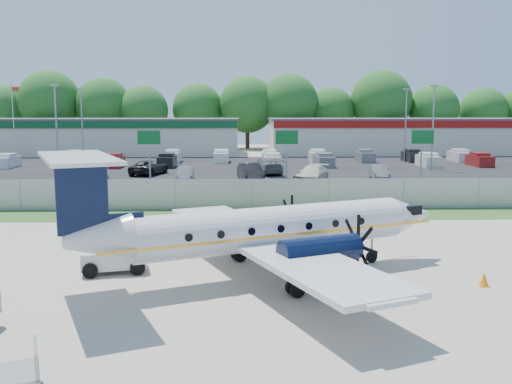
{
  "coord_description": "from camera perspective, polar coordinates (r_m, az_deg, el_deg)",
  "views": [
    {
      "loc": [
        -0.9,
        -22.82,
        6.46
      ],
      "look_at": [
        0.0,
        6.0,
        2.3
      ],
      "focal_mm": 40.0,
      "sensor_mm": 36.0,
      "label": 1
    }
  ],
  "objects": [
    {
      "name": "ground",
      "position": [
        23.74,
        0.46,
        -7.58
      ],
      "size": [
        170.0,
        170.0,
        0.0
      ],
      "primitive_type": "plane",
      "color": "#AFA494",
      "rests_on": "ground"
    },
    {
      "name": "grass_verge",
      "position": [
        35.43,
        -0.3,
        -2.29
      ],
      "size": [
        170.0,
        4.0,
        0.02
      ],
      "primitive_type": "cube",
      "color": "#2D561E",
      "rests_on": "ground"
    },
    {
      "name": "access_road",
      "position": [
        42.33,
        -0.55,
        -0.56
      ],
      "size": [
        170.0,
        8.0,
        0.02
      ],
      "primitive_type": "cube",
      "color": "black",
      "rests_on": "ground"
    },
    {
      "name": "parking_lot",
      "position": [
        63.16,
        -0.97,
        2.34
      ],
      "size": [
        170.0,
        32.0,
        0.02
      ],
      "primitive_type": "cube",
      "color": "black",
      "rests_on": "ground"
    },
    {
      "name": "perimeter_fence",
      "position": [
        37.23,
        -0.39,
        -0.22
      ],
      "size": [
        120.0,
        0.06,
        1.99
      ],
      "color": "gray",
      "rests_on": "ground"
    },
    {
      "name": "building_west",
      "position": [
        87.98,
        -17.09,
        5.35
      ],
      "size": [
        46.4,
        12.4,
        5.24
      ],
      "color": "silver",
      "rests_on": "ground"
    },
    {
      "name": "building_east",
      "position": [
        89.05,
        15.86,
        5.43
      ],
      "size": [
        44.4,
        12.4,
        5.24
      ],
      "color": "silver",
      "rests_on": "ground"
    },
    {
      "name": "sign_left",
      "position": [
        46.36,
        -10.63,
        4.54
      ],
      "size": [
        1.8,
        0.26,
        5.0
      ],
      "color": "gray",
      "rests_on": "ground"
    },
    {
      "name": "sign_mid",
      "position": [
        45.98,
        3.09,
        4.64
      ],
      "size": [
        1.8,
        0.26,
        5.0
      ],
      "color": "gray",
      "rests_on": "ground"
    },
    {
      "name": "sign_right",
      "position": [
        48.18,
        16.28,
        4.49
      ],
      "size": [
        1.8,
        0.26,
        5.0
      ],
      "color": "gray",
      "rests_on": "ground"
    },
    {
      "name": "flagpole_east",
      "position": [
        83.42,
        -23.07,
        6.99
      ],
      "size": [
        1.06,
        0.12,
        10.0
      ],
      "color": "silver",
      "rests_on": "ground"
    },
    {
      "name": "light_pole_nw",
      "position": [
        63.76,
        -19.36,
        6.64
      ],
      "size": [
        0.9,
        0.35,
        9.09
      ],
      "color": "gray",
      "rests_on": "ground"
    },
    {
      "name": "light_pole_ne",
      "position": [
        64.33,
        17.29,
        6.74
      ],
      "size": [
        0.9,
        0.35,
        9.09
      ],
      "color": "gray",
      "rests_on": "ground"
    },
    {
      "name": "light_pole_sw",
      "position": [
        73.36,
        -17.01,
        6.89
      ],
      "size": [
        0.9,
        0.35,
        9.09
      ],
      "color": "gray",
      "rests_on": "ground"
    },
    {
      "name": "light_pole_se",
      "position": [
        73.85,
        14.76,
        6.98
      ],
      "size": [
        0.9,
        0.35,
        9.09
      ],
      "color": "gray",
      "rests_on": "ground"
    },
    {
      "name": "tree_line",
      "position": [
        97.04,
        -1.26,
        4.39
      ],
      "size": [
        112.0,
        6.0,
        14.0
      ],
      "primitive_type": null,
      "color": "#1D591A",
      "rests_on": "ground"
    },
    {
      "name": "aircraft",
      "position": [
        22.07,
        1.02,
        -3.68
      ],
      "size": [
        16.01,
        15.56,
        4.95
      ],
      "color": "silver",
      "rests_on": "ground"
    },
    {
      "name": "pushback_tug",
      "position": [
        23.79,
        -13.78,
        -6.17
      ],
      "size": [
        2.78,
        2.27,
        1.35
      ],
      "color": "silver",
      "rests_on": "ground"
    },
    {
      "name": "cone_nose",
      "position": [
        22.91,
        21.84,
        -8.13
      ],
      "size": [
        0.37,
        0.37,
        0.52
      ],
      "color": "orange",
      "rests_on": "ground"
    },
    {
      "name": "cone_starboard_wing",
      "position": [
        27.28,
        -9.33,
        -5.04
      ],
      "size": [
        0.38,
        0.38,
        0.54
      ],
      "color": "orange",
      "rests_on": "ground"
    },
    {
      "name": "road_car_west",
      "position": [
        42.71,
        -20.98,
        -1.04
      ],
      "size": [
        4.96,
        3.52,
        1.57
      ],
      "primitive_type": "imported",
      "rotation": [
        0.0,
        0.0,
        1.16
      ],
      "color": "black",
      "rests_on": "ground"
    },
    {
      "name": "road_car_mid",
      "position": [
        44.13,
        1.87,
        -0.22
      ],
      "size": [
        4.78,
        3.21,
        1.29
      ],
      "primitive_type": "imported",
      "rotation": [
        0.0,
        0.0,
        -1.22
      ],
      "color": "black",
      "rests_on": "ground"
    },
    {
      "name": "parked_car_a",
      "position": [
        54.47,
        -15.35,
        1.1
      ],
      "size": [
        2.52,
        4.56,
        1.42
      ],
      "primitive_type": "imported",
      "rotation": [
        0.0,
        0.0,
        0.25
      ],
      "color": "#595B5E",
      "rests_on": "ground"
    },
    {
      "name": "parked_car_b",
      "position": [
        52.47,
        -7.04,
        1.07
      ],
      "size": [
        1.54,
        4.06,
        1.32
      ],
      "primitive_type": "imported",
      "rotation": [
        0.0,
        0.0,
        0.04
      ],
      "color": "#595B5E",
      "rests_on": "ground"
    },
    {
      "name": "parked_car_c",
      "position": [
        51.68,
        -0.56,
        1.02
      ],
      "size": [
        2.54,
        5.3,
        1.68
      ],
      "primitive_type": "imported",
      "rotation": [
        0.0,
        0.0,
        0.16
      ],
      "color": "black",
      "rests_on": "ground"
    },
    {
      "name": "parked_car_d",
      "position": [
        51.95,
        5.66,
        1.02
      ],
      "size": [
        3.9,
        5.52,
        1.48
      ],
      "primitive_type": "imported",
      "rotation": [
        0.0,
        0.0,
        -0.4
      ],
      "color": "beige",
      "rests_on": "ground"
    },
    {
      "name": "parked_car_e",
      "position": [
        54.62,
        12.18,
        1.23
      ],
      "size": [
        1.72,
        4.2,
        1.35
      ],
      "primitive_type": "imported",
      "rotation": [
        0.0,
        0.0,
        -0.07
      ],
      "color": "#595B5E",
      "rests_on": "ground"
    },
    {
      "name": "parked_car_f",
      "position": [
        58.34,
        -10.62,
        1.71
      ],
      "size": [
        3.77,
        5.73,
        1.46
      ],
      "primitive_type": "imported",
      "rotation": [
        0.0,
        0.0,
        2.87
      ],
      "color": "black",
      "rests_on": "ground"
    },
    {
      "name": "parked_car_g",
      "position": [
        58.04,
        1.07,
        1.81
      ],
      "size": [
        3.51,
        6.09,
        1.66
      ],
      "primitive_type": "imported",
      "rotation": [
        0.0,
        0.0,
        3.36
      ],
      "color": "#595B5E",
      "rests_on": "ground"
    },
    {
      "name": "far_parking_rows",
      "position": [
        68.13,
        -1.03,
        2.76
      ],
      "size": [
        56.0,
        10.0,
        1.6
      ],
      "primitive_type": null,
      "color": "gray",
      "rests_on": "ground"
    }
  ]
}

